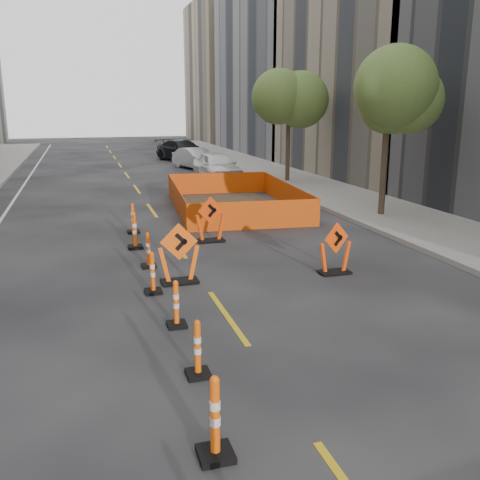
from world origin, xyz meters
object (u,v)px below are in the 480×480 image
object	(u,v)px
channelizer_4	(176,304)
parked_car_near	(217,166)
channelizer_5	(153,273)
chevron_sign_right	(335,248)
chevron_sign_left	(179,253)
channelizer_3	(198,348)
parked_car_mid	(196,159)
parked_car_far	(183,151)
channelizer_2	(215,417)
channelizer_7	(135,231)
channelizer_6	(148,250)
chevron_sign_center	(210,219)
channelizer_8	(133,218)

from	to	relation	value
channelizer_4	parked_car_near	bearing A→B (deg)	73.67
channelizer_5	chevron_sign_right	size ratio (longest dim) A/B	0.73
chevron_sign_left	chevron_sign_right	xyz separation A→B (m)	(4.01, -0.39, -0.07)
channelizer_3	chevron_sign_left	xyz separation A→B (m)	(0.55, 4.72, 0.27)
channelizer_5	chevron_sign_right	distance (m)	4.74
chevron_sign_right	parked_car_near	size ratio (longest dim) A/B	0.28
parked_car_mid	parked_car_far	world-z (taller)	parked_car_far
channelizer_2	channelizer_7	bearing A→B (deg)	89.67
parked_car_far	channelizer_3	bearing A→B (deg)	-121.33
channelizer_5	channelizer_6	xyz separation A→B (m)	(0.16, 2.08, -0.01)
chevron_sign_left	parked_car_near	size ratio (longest dim) A/B	0.31
chevron_sign_center	parked_car_far	distance (m)	25.64
channelizer_4	parked_car_near	distance (m)	21.07
channelizer_2	parked_car_mid	distance (m)	31.02
channelizer_8	parked_car_mid	xyz separation A→B (m)	(5.98, 17.90, 0.19)
chevron_sign_right	channelizer_6	bearing A→B (deg)	138.26
chevron_sign_center	channelizer_4	bearing A→B (deg)	-123.74
channelizer_3	channelizer_7	distance (m)	8.33
channelizer_4	parked_car_mid	bearing A→B (deg)	77.22
channelizer_8	parked_car_near	xyz separation A→B (m)	(5.96, 11.88, 0.32)
channelizer_4	chevron_sign_center	xyz separation A→B (m)	(2.23, 6.42, 0.26)
channelizer_6	parked_car_far	distance (m)	28.28
channelizer_3	chevron_sign_center	distance (m)	8.80
parked_car_near	parked_car_far	bearing A→B (deg)	86.64
channelizer_5	parked_car_near	xyz separation A→B (m)	(6.11, 18.13, 0.33)
chevron_sign_center	channelizer_5	bearing A→B (deg)	-133.74
channelizer_6	chevron_sign_right	bearing A→B (deg)	-22.78
channelizer_7	channelizer_2	bearing A→B (deg)	-90.33
channelizer_5	channelizer_8	bearing A→B (deg)	88.58
channelizer_2	parked_car_near	world-z (taller)	parked_car_near
channelizer_3	parked_car_mid	world-z (taller)	parked_car_mid
channelizer_2	parked_car_near	bearing A→B (deg)	75.81
channelizer_7	channelizer_8	distance (m)	2.09
channelizer_8	channelizer_2	bearing A→B (deg)	-90.95
chevron_sign_left	parked_car_mid	distance (m)	24.21
channelizer_8	chevron_sign_right	bearing A→B (deg)	-53.04
channelizer_5	channelizer_7	bearing A→B (deg)	89.89
channelizer_2	channelizer_6	world-z (taller)	channelizer_2
channelizer_2	channelizer_8	world-z (taller)	channelizer_2
channelizer_6	chevron_sign_right	distance (m)	4.97
channelizer_6	channelizer_7	bearing A→B (deg)	94.08
channelizer_6	chevron_sign_center	xyz separation A→B (m)	(2.26, 2.25, 0.25)
channelizer_8	chevron_sign_left	size ratio (longest dim) A/B	0.68
channelizer_4	chevron_sign_right	size ratio (longest dim) A/B	0.70
channelizer_8	chevron_sign_center	xyz separation A→B (m)	(2.26, -1.91, 0.22)
chevron_sign_right	parked_car_mid	distance (m)	24.03
channelizer_3	parked_car_mid	xyz separation A→B (m)	(5.97, 28.31, 0.22)
parked_car_near	channelizer_5	bearing A→B (deg)	-111.26
channelizer_2	chevron_sign_left	bearing A→B (deg)	83.47
channelizer_7	chevron_sign_left	xyz separation A→B (m)	(0.72, -3.61, 0.20)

